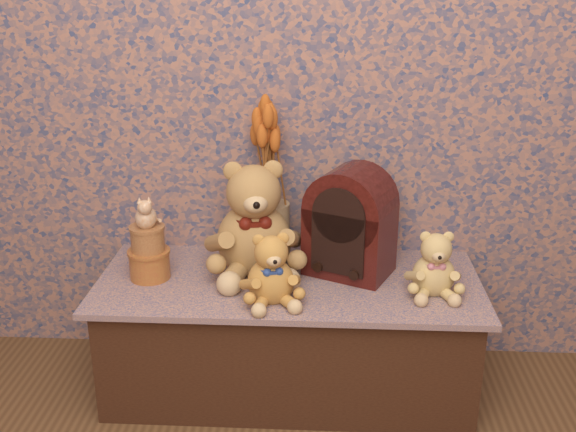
# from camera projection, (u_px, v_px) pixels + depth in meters

# --- Properties ---
(display_shelf) EXTENTS (1.25, 0.54, 0.41)m
(display_shelf) POSITION_uv_depth(u_px,v_px,m) (289.00, 334.00, 2.27)
(display_shelf) COLOR #3D457D
(display_shelf) RESTS_ON ground
(teddy_large) EXTENTS (0.39, 0.44, 0.41)m
(teddy_large) POSITION_uv_depth(u_px,v_px,m) (254.00, 212.00, 2.20)
(teddy_large) COLOR #996A3B
(teddy_large) RESTS_ON display_shelf
(teddy_medium) EXTENTS (0.24, 0.26, 0.24)m
(teddy_medium) POSITION_uv_depth(u_px,v_px,m) (271.00, 264.00, 2.03)
(teddy_medium) COLOR #C68937
(teddy_medium) RESTS_ON display_shelf
(teddy_small) EXTENTS (0.18, 0.21, 0.22)m
(teddy_small) POSITION_uv_depth(u_px,v_px,m) (435.00, 260.00, 2.08)
(teddy_small) COLOR tan
(teddy_small) RESTS_ON display_shelf
(cathedral_radio) EXTENTS (0.32, 0.28, 0.37)m
(cathedral_radio) POSITION_uv_depth(u_px,v_px,m) (350.00, 221.00, 2.19)
(cathedral_radio) COLOR #320C09
(cathedral_radio) RESTS_ON display_shelf
(ceramic_vase) EXTENTS (0.16, 0.16, 0.21)m
(ceramic_vase) POSITION_uv_depth(u_px,v_px,m) (271.00, 232.00, 2.31)
(ceramic_vase) COLOR tan
(ceramic_vase) RESTS_ON display_shelf
(dried_stalks) EXTENTS (0.26, 0.26, 0.39)m
(dried_stalks) POSITION_uv_depth(u_px,v_px,m) (271.00, 147.00, 2.21)
(dried_stalks) COLOR #C25C1F
(dried_stalks) RESTS_ON ceramic_vase
(biscuit_tin_lower) EXTENTS (0.17, 0.17, 0.09)m
(biscuit_tin_lower) POSITION_uv_depth(u_px,v_px,m) (150.00, 264.00, 2.20)
(biscuit_tin_lower) COLOR gold
(biscuit_tin_lower) RESTS_ON display_shelf
(biscuit_tin_upper) EXTENTS (0.12, 0.12, 0.08)m
(biscuit_tin_upper) POSITION_uv_depth(u_px,v_px,m) (148.00, 239.00, 2.17)
(biscuit_tin_upper) COLOR tan
(biscuit_tin_upper) RESTS_ON biscuit_tin_lower
(cat_figurine) EXTENTS (0.10, 0.11, 0.11)m
(cat_figurine) POSITION_uv_depth(u_px,v_px,m) (145.00, 211.00, 2.13)
(cat_figurine) COLOR silver
(cat_figurine) RESTS_ON biscuit_tin_upper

